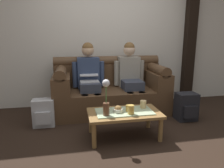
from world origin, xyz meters
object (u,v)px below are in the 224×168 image
Objects in this scene: snack_bowl at (118,110)px; backpack_left at (44,113)px; person_left at (89,76)px; cup_near_right at (128,108)px; backpack_right at (186,107)px; coffee_table at (124,115)px; cup_far_center at (143,104)px; cup_near_left at (131,109)px; couch at (110,90)px; person_right at (130,74)px; flower_vase at (106,98)px.

backpack_left is at bearing 149.70° from snack_bowl.
cup_near_right is at bearing -68.47° from person_left.
person_left is 1.69m from backpack_right.
backpack_right is (1.13, 0.39, -0.09)m from coffee_table.
cup_far_center reaches higher than backpack_left.
coffee_table is 0.17m from cup_near_left.
couch is 0.47m from person_right.
cup_near_left is at bearing -87.18° from couch.
cup_near_left is (-0.31, -1.16, -0.24)m from person_right.
snack_bowl is 1.17× the size of cup_far_center.
flower_vase is 3.78× the size of snack_bowl.
snack_bowl is at bearing -94.74° from couch.
couch is 16.81× the size of cup_near_left.
backpack_left is at bearing 141.40° from flower_vase.
cup_near_right is 0.20× the size of backpack_right.
cup_far_center is (-0.08, -0.97, -0.25)m from person_right.
flower_vase is at bearing 177.71° from cup_near_left.
backpack_left is (-1.09, -0.48, -0.17)m from couch.
flower_vase is (0.11, -1.15, -0.07)m from person_left.
person_left reaches higher than couch.
couch reaches higher than cup_far_center.
flower_vase reaches higher than cup_near_left.
couch is at bearing 179.77° from person_right.
snack_bowl is 1.04× the size of cup_near_left.
backpack_right is (2.22, -0.18, 0.01)m from backpack_left.
person_left reaches higher than cup_near_left.
flower_vase is 3.93× the size of cup_near_left.
person_right is at bearing 70.60° from coffee_table.
backpack_left is at bearing -146.34° from person_left.
couch is 1.02m from cup_far_center.
cup_far_center is (0.66, -0.97, -0.25)m from person_left.
snack_bowl is at bearing -30.30° from backpack_left.
coffee_table is 0.31m from cup_far_center.
coffee_table is (-0.37, -1.05, -0.35)m from person_right.
person_left is 1.17m from coffee_table.
cup_near_left is (0.43, -1.16, -0.24)m from person_left.
cup_near_right reaches higher than backpack_right.
person_right is at bearing 0.06° from person_left.
snack_bowl is 0.14m from cup_near_right.
coffee_table is at bearing -161.01° from backpack_right.
person_left is 1.00× the size of person_right.
person_right is at bearing 66.79° from snack_bowl.
coffee_table is at bearing -27.44° from backpack_left.
flower_vase reaches higher than backpack_right.
snack_bowl is at bearing 25.70° from flower_vase.
person_right is 1.61m from backpack_left.
coffee_table is at bearing 21.31° from flower_vase.
person_left is 10.16× the size of snack_bowl.
couch reaches higher than backpack_right.
snack_bowl is at bearing -167.70° from coffee_table.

